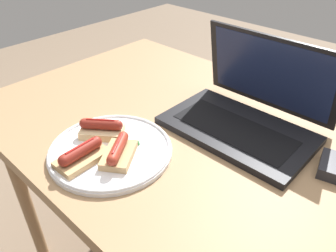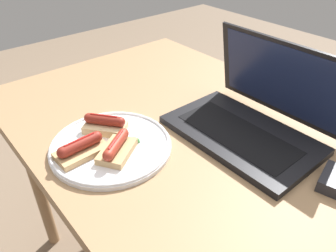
{
  "view_description": "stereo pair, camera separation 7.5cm",
  "coord_description": "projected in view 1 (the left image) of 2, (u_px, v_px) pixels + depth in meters",
  "views": [
    {
      "loc": [
        0.34,
        -0.55,
        1.19
      ],
      "look_at": [
        -0.09,
        -0.1,
        0.77
      ],
      "focal_mm": 35.0,
      "sensor_mm": 36.0,
      "label": 1
    },
    {
      "loc": [
        0.39,
        -0.5,
        1.19
      ],
      "look_at": [
        -0.09,
        -0.1,
        0.77
      ],
      "focal_mm": 35.0,
      "sensor_mm": 36.0,
      "label": 2
    }
  ],
  "objects": [
    {
      "name": "sausage_toast_left",
      "position": [
        118.0,
        152.0,
        0.72
      ],
      "size": [
        0.11,
        0.12,
        0.04
      ],
      "rotation": [
        0.0,
        0.0,
        2.15
      ],
      "color": "tan",
      "rests_on": "plate"
    },
    {
      "name": "sausage_toast_right",
      "position": [
        81.0,
        155.0,
        0.72
      ],
      "size": [
        0.07,
        0.12,
        0.04
      ],
      "rotation": [
        0.0,
        0.0,
        1.61
      ],
      "color": "tan",
      "rests_on": "plate"
    },
    {
      "name": "sausage_toast_middle",
      "position": [
        102.0,
        129.0,
        0.8
      ],
      "size": [
        0.12,
        0.11,
        0.05
      ],
      "rotation": [
        0.0,
        0.0,
        0.66
      ],
      "color": "#D6B784",
      "rests_on": "plate"
    },
    {
      "name": "salad_pile",
      "position": [
        130.0,
        143.0,
        0.77
      ],
      "size": [
        0.04,
        0.05,
        0.01
      ],
      "color": "#4C8E3D",
      "rests_on": "plate"
    },
    {
      "name": "desk",
      "position": [
        220.0,
        162.0,
        0.83
      ],
      "size": [
        1.36,
        0.77,
        0.71
      ],
      "color": "#93704C",
      "rests_on": "ground_plane"
    },
    {
      "name": "plate",
      "position": [
        111.0,
        150.0,
        0.76
      ],
      "size": [
        0.29,
        0.29,
        0.02
      ],
      "color": "silver",
      "rests_on": "desk"
    },
    {
      "name": "laptop",
      "position": [
        245.0,
        112.0,
        0.84
      ],
      "size": [
        0.37,
        0.27,
        0.22
      ],
      "color": "black",
      "rests_on": "desk"
    }
  ]
}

